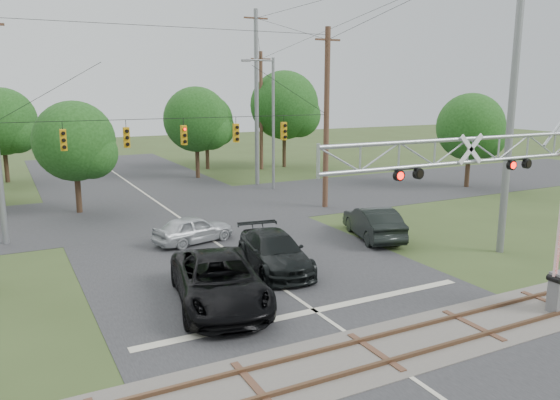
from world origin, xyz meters
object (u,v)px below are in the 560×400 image
streetlight (271,117)px  traffic_signal_span (199,125)px  crossing_gantry (512,195)px  pickup_black (219,281)px  car_dark (274,252)px  sedan_silver (193,229)px

streetlight → traffic_signal_span: bearing=-138.0°
crossing_gantry → traffic_signal_span: bearing=102.2°
crossing_gantry → pickup_black: 10.33m
traffic_signal_span → car_dark: traffic_signal_span is taller
crossing_gantry → car_dark: 10.19m
traffic_signal_span → pickup_black: traffic_signal_span is taller
crossing_gantry → pickup_black: size_ratio=1.66×
pickup_black → crossing_gantry: bearing=-26.9°
traffic_signal_span → streetlight: size_ratio=1.94×
crossing_gantry → sedan_silver: size_ratio=2.60×
sedan_silver → streetlight: streetlight is taller
pickup_black → car_dark: 4.41m
crossing_gantry → car_dark: crossing_gantry is taller
sedan_silver → pickup_black: bearing=153.8°
crossing_gantry → pickup_black: (-7.65, 5.99, -3.52)m
pickup_black → streetlight: (12.00, 19.86, 4.67)m
traffic_signal_span → car_dark: (-0.13, -9.77, -4.86)m
crossing_gantry → sedan_silver: crossing_gantry is taller
crossing_gantry → sedan_silver: (-5.86, 14.23, -3.71)m
car_dark → sedan_silver: 5.91m
traffic_signal_span → pickup_black: (-3.69, -12.37, -4.75)m
crossing_gantry → streetlight: streetlight is taller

